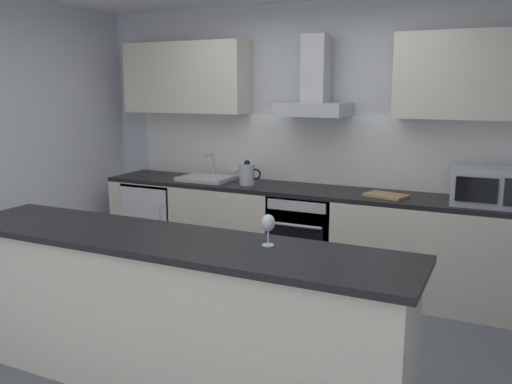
{
  "coord_description": "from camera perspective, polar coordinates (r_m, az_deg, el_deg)",
  "views": [
    {
      "loc": [
        1.64,
        -3.09,
        1.82
      ],
      "look_at": [
        -0.04,
        0.43,
        1.05
      ],
      "focal_mm": 37.5,
      "sensor_mm": 36.0,
      "label": 1
    }
  ],
  "objects": [
    {
      "name": "range_hood",
      "position": [
        4.94,
        6.25,
        10.71
      ],
      "size": [
        0.62,
        0.45,
        0.72
      ],
      "color": "#B7BABC"
    },
    {
      "name": "oven",
      "position": [
        5.0,
        5.43,
        -4.67
      ],
      "size": [
        0.6,
        0.62,
        0.8
      ],
      "color": "slate",
      "rests_on": "ground"
    },
    {
      "name": "wine_glass",
      "position": [
        2.94,
        1.3,
        -3.45
      ],
      "size": [
        0.08,
        0.08,
        0.18
      ],
      "color": "silver",
      "rests_on": "counter_island"
    },
    {
      "name": "microwave",
      "position": [
        4.57,
        23.33,
        0.54
      ],
      "size": [
        0.5,
        0.38,
        0.3
      ],
      "color": "#B7BABC",
      "rests_on": "counter_back"
    },
    {
      "name": "counter_island",
      "position": [
        3.33,
        -9.22,
        -12.65
      ],
      "size": [
        2.93,
        0.64,
        0.96
      ],
      "color": "beige",
      "rests_on": "ground"
    },
    {
      "name": "kettle",
      "position": [
        5.09,
        -0.94,
        1.94
      ],
      "size": [
        0.29,
        0.15,
        0.24
      ],
      "color": "#B7BABC",
      "rests_on": "counter_back"
    },
    {
      "name": "sink",
      "position": [
        5.36,
        -5.29,
        1.54
      ],
      "size": [
        0.5,
        0.4,
        0.26
      ],
      "color": "silver",
      "rests_on": "counter_back"
    },
    {
      "name": "ground",
      "position": [
        3.95,
        -2.33,
        -16.47
      ],
      "size": [
        5.73,
        4.57,
        0.02
      ],
      "primitive_type": "cube",
      "color": "slate"
    },
    {
      "name": "backsplash_tile",
      "position": [
        5.17,
        6.79,
        4.52
      ],
      "size": [
        4.02,
        0.02,
        0.66
      ],
      "primitive_type": "cube",
      "color": "white"
    },
    {
      "name": "chopping_board",
      "position": [
        4.69,
        13.72,
        -0.35
      ],
      "size": [
        0.39,
        0.31,
        0.02
      ],
      "primitive_type": "cube",
      "rotation": [
        0.0,
        0.0,
        -0.3
      ],
      "color": "tan",
      "rests_on": "counter_back"
    },
    {
      "name": "upper_cabinets",
      "position": [
        4.99,
        6.38,
        12.12
      ],
      "size": [
        4.11,
        0.32,
        0.7
      ],
      "color": "beige"
    },
    {
      "name": "wall_back",
      "position": [
        5.23,
        7.06,
        5.36
      ],
      "size": [
        5.73,
        0.12,
        2.6
      ],
      "primitive_type": "cube",
      "color": "silver",
      "rests_on": "ground"
    },
    {
      "name": "counter_back",
      "position": [
        5.03,
        5.46,
        -4.69
      ],
      "size": [
        4.17,
        0.6,
        0.9
      ],
      "color": "beige",
      "rests_on": "ground"
    },
    {
      "name": "refrigerator",
      "position": [
        5.76,
        -10.15,
        -3.04
      ],
      "size": [
        0.58,
        0.6,
        0.85
      ],
      "color": "white",
      "rests_on": "ground"
    }
  ]
}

